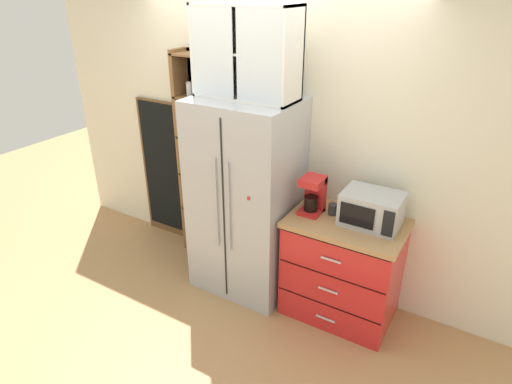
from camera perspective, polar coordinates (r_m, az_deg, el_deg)
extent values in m
plane|color=tan|center=(4.23, -1.27, -11.58)|extent=(10.51, 10.51, 0.00)
cube|color=silver|center=(3.92, 1.67, 6.58)|extent=(4.83, 0.10, 2.55)
cube|color=#ADAFB5|center=(3.77, -1.31, -0.86)|extent=(0.85, 0.68, 1.75)
cube|color=black|center=(3.51, -4.27, -3.02)|extent=(0.01, 0.01, 1.61)
cylinder|color=#ADAFB5|center=(3.50, -5.23, -1.59)|extent=(0.02, 0.02, 0.79)
cylinder|color=#ADAFB5|center=(3.43, -3.60, -2.07)|extent=(0.02, 0.02, 0.79)
cube|color=red|center=(3.30, -0.98, -0.86)|extent=(0.02, 0.01, 0.02)
cube|color=brown|center=(4.33, -6.36, 4.77)|extent=(0.45, 0.04, 2.04)
cube|color=brown|center=(4.34, -9.32, 4.68)|extent=(0.04, 0.21, 2.04)
cube|color=brown|center=(4.13, -5.34, 3.77)|extent=(0.04, 0.21, 2.04)
cube|color=brown|center=(4.46, -6.99, -2.13)|extent=(0.39, 0.21, 0.02)
cylinder|color=silver|center=(4.48, -7.59, -1.12)|extent=(0.06, 0.06, 0.11)
cylinder|color=#2D2D2D|center=(4.49, -7.57, -1.30)|extent=(0.05, 0.05, 0.07)
cylinder|color=#B2B2B7|center=(4.45, -7.63, -0.44)|extent=(0.06, 0.06, 0.01)
cylinder|color=silver|center=(4.40, -6.18, -1.57)|extent=(0.08, 0.08, 0.10)
cylinder|color=#E0C67F|center=(4.41, -6.17, -1.75)|extent=(0.07, 0.07, 0.07)
cylinder|color=#B2B2B7|center=(4.38, -6.22, -0.90)|extent=(0.08, 0.08, 0.01)
cube|color=brown|center=(4.29, -7.26, 2.33)|extent=(0.39, 0.21, 0.02)
cylinder|color=silver|center=(4.31, -8.04, 3.38)|extent=(0.06, 0.06, 0.12)
cylinder|color=white|center=(4.31, -8.03, 3.15)|extent=(0.05, 0.05, 0.08)
cylinder|color=#B2B2B7|center=(4.28, -8.10, 4.22)|extent=(0.06, 0.06, 0.01)
cylinder|color=silver|center=(4.23, -6.52, 2.89)|extent=(0.07, 0.07, 0.10)
cylinder|color=#B77A38|center=(4.23, -6.51, 2.70)|extent=(0.06, 0.06, 0.07)
cylinder|color=#B2B2B7|center=(4.21, -6.56, 3.62)|extent=(0.06, 0.06, 0.01)
cube|color=brown|center=(4.16, -7.56, 7.12)|extent=(0.39, 0.21, 0.02)
cylinder|color=silver|center=(4.21, -8.64, 8.27)|extent=(0.08, 0.08, 0.12)
cylinder|color=white|center=(4.22, -8.63, 8.04)|extent=(0.07, 0.07, 0.08)
cylinder|color=#B2B2B7|center=(4.19, -8.70, 9.10)|extent=(0.08, 0.08, 0.01)
cylinder|color=silver|center=(4.13, -7.79, 7.78)|extent=(0.07, 0.07, 0.09)
cylinder|color=beige|center=(4.14, -7.77, 7.60)|extent=(0.06, 0.06, 0.06)
cylinder|color=#B2B2B7|center=(4.12, -7.83, 8.45)|extent=(0.07, 0.07, 0.01)
cylinder|color=silver|center=(4.09, -6.43, 7.86)|extent=(0.08, 0.08, 0.12)
cylinder|color=#382316|center=(4.10, -6.41, 7.63)|extent=(0.07, 0.07, 0.08)
cylinder|color=#B2B2B7|center=(4.07, -6.47, 8.72)|extent=(0.08, 0.08, 0.01)
cube|color=brown|center=(4.05, -7.87, 12.19)|extent=(0.39, 0.21, 0.02)
cylinder|color=silver|center=(4.08, -8.74, 13.22)|extent=(0.06, 0.06, 0.12)
cylinder|color=#CCB78C|center=(4.09, -8.72, 12.97)|extent=(0.05, 0.05, 0.08)
cylinder|color=#B2B2B7|center=(4.07, -8.80, 14.11)|extent=(0.06, 0.06, 0.01)
cylinder|color=silver|center=(3.99, -7.07, 12.84)|extent=(0.07, 0.07, 0.09)
cylinder|color=brown|center=(3.99, -7.06, 12.65)|extent=(0.06, 0.06, 0.06)
cylinder|color=#B2B2B7|center=(3.98, -7.11, 13.59)|extent=(0.06, 0.06, 0.01)
cube|color=brown|center=(3.98, -8.21, 17.49)|extent=(0.39, 0.21, 0.02)
cube|color=red|center=(3.71, 11.28, -10.05)|extent=(0.88, 0.59, 0.85)
cube|color=tan|center=(3.47, 11.91, -4.06)|extent=(0.91, 0.62, 0.04)
cube|color=black|center=(3.58, 9.33, -14.52)|extent=(0.86, 0.00, 0.01)
cube|color=silver|center=(3.66, 9.12, -16.16)|extent=(0.16, 0.01, 0.01)
cube|color=black|center=(3.40, 9.68, -10.87)|extent=(0.86, 0.00, 0.01)
cube|color=silver|center=(3.47, 9.46, -12.67)|extent=(0.16, 0.01, 0.01)
cube|color=black|center=(3.24, 10.05, -6.83)|extent=(0.86, 0.00, 0.01)
cube|color=silver|center=(3.30, 9.82, -8.81)|extent=(0.16, 0.01, 0.01)
cube|color=#ADAFB5|center=(3.40, 14.99, -2.16)|extent=(0.44, 0.32, 0.26)
cube|color=black|center=(3.27, 13.14, -3.09)|extent=(0.26, 0.01, 0.17)
cube|color=black|center=(3.22, 17.00, -4.06)|extent=(0.08, 0.01, 0.20)
cube|color=red|center=(3.52, 7.25, -2.50)|extent=(0.17, 0.20, 0.03)
cube|color=red|center=(3.52, 7.84, -0.10)|extent=(0.17, 0.06, 0.30)
cube|color=red|center=(3.40, 7.50, 1.42)|extent=(0.17, 0.20, 0.06)
cylinder|color=black|center=(3.48, 7.25, -1.48)|extent=(0.11, 0.11, 0.12)
cylinder|color=red|center=(3.43, 11.99, -3.19)|extent=(0.08, 0.08, 0.08)
torus|color=red|center=(3.42, 12.81, -3.33)|extent=(0.05, 0.01, 0.05)
cylinder|color=#2D2D33|center=(3.51, 10.12, -2.24)|extent=(0.08, 0.08, 0.09)
torus|color=#2D2D33|center=(3.50, 10.89, -2.36)|extent=(0.05, 0.01, 0.05)
cylinder|color=#285B33|center=(3.48, 12.52, -1.99)|extent=(0.07, 0.07, 0.17)
cone|color=#285B33|center=(3.44, 12.66, -0.65)|extent=(0.07, 0.07, 0.04)
cylinder|color=#285B33|center=(3.43, 12.71, -0.21)|extent=(0.03, 0.03, 0.07)
cylinder|color=black|center=(3.41, 12.77, 0.40)|extent=(0.03, 0.03, 0.01)
cube|color=silver|center=(3.54, 0.02, 18.19)|extent=(0.82, 0.02, 0.69)
cube|color=silver|center=(3.38, -1.40, 23.50)|extent=(0.82, 0.32, 0.02)
cube|color=silver|center=(3.47, -1.28, 12.43)|extent=(0.82, 0.32, 0.02)
cube|color=silver|center=(3.64, -6.95, 18.23)|extent=(0.02, 0.32, 0.69)
cube|color=silver|center=(3.22, 4.98, 17.32)|extent=(0.02, 0.32, 0.69)
cube|color=silver|center=(3.41, -1.33, 17.89)|extent=(0.79, 0.30, 0.02)
cube|color=silver|center=(3.40, -5.85, 17.74)|extent=(0.38, 0.01, 0.65)
cube|color=silver|center=(3.18, 0.39, 17.29)|extent=(0.38, 0.01, 0.65)
cylinder|color=silver|center=(3.63, -5.22, 13.11)|extent=(0.05, 0.05, 0.00)
cylinder|color=silver|center=(3.62, -5.24, 13.62)|extent=(0.01, 0.01, 0.07)
cone|color=silver|center=(3.61, -5.28, 14.55)|extent=(0.06, 0.06, 0.05)
cylinder|color=silver|center=(3.52, -2.63, 12.80)|extent=(0.05, 0.05, 0.00)
cylinder|color=silver|center=(3.51, -2.64, 13.32)|extent=(0.01, 0.01, 0.07)
cone|color=silver|center=(3.50, -2.66, 14.28)|extent=(0.06, 0.06, 0.05)
cylinder|color=silver|center=(3.42, 0.11, 12.44)|extent=(0.05, 0.05, 0.00)
cylinder|color=silver|center=(3.41, 0.11, 12.98)|extent=(0.01, 0.01, 0.07)
cone|color=silver|center=(3.40, 0.11, 13.96)|extent=(0.06, 0.06, 0.05)
cylinder|color=silver|center=(3.33, 2.99, 12.03)|extent=(0.05, 0.05, 0.00)
cylinder|color=silver|center=(3.32, 3.00, 12.58)|extent=(0.01, 0.01, 0.07)
cone|color=silver|center=(3.31, 3.03, 13.59)|extent=(0.06, 0.06, 0.05)
cylinder|color=white|center=(3.54, -4.90, 18.77)|extent=(0.06, 0.06, 0.07)
cylinder|color=white|center=(3.28, 2.48, 18.27)|extent=(0.06, 0.06, 0.07)
cube|color=brown|center=(4.73, -11.80, 2.77)|extent=(0.60, 0.04, 1.51)
cube|color=black|center=(4.70, -12.00, 3.02)|extent=(0.54, 0.01, 1.41)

